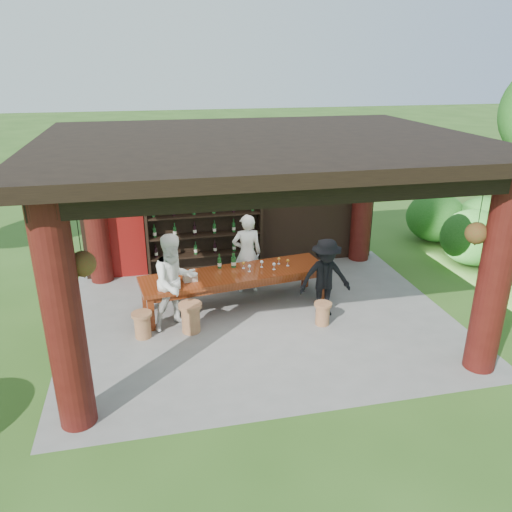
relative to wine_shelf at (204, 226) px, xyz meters
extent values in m
plane|color=#2D5119|center=(0.76, -2.45, -1.18)|extent=(90.00, 90.00, 0.00)
cube|color=slate|center=(0.76, -2.45, -1.23)|extent=(7.40, 5.90, 0.10)
cube|color=black|center=(0.76, 0.30, 0.47)|extent=(7.00, 0.18, 3.30)
cube|color=maroon|center=(-1.84, 0.20, -0.18)|extent=(0.95, 0.06, 2.00)
cylinder|color=#380C0A|center=(-2.39, -4.85, 0.47)|extent=(0.50, 0.50, 3.30)
cylinder|color=#380C0A|center=(3.91, -4.85, 0.47)|extent=(0.50, 0.50, 3.30)
cylinder|color=#380C0A|center=(-2.39, 0.10, 0.47)|extent=(0.50, 0.50, 3.30)
cylinder|color=#380C0A|center=(3.91, 0.10, 0.47)|extent=(0.50, 0.50, 3.30)
cube|color=black|center=(0.76, -4.85, 1.97)|extent=(6.70, 0.35, 0.35)
cube|color=black|center=(-2.39, -2.45, 1.97)|extent=(0.30, 5.20, 0.30)
cube|color=black|center=(3.91, -2.45, 1.97)|extent=(0.30, 5.20, 0.30)
cube|color=black|center=(0.76, -2.45, 2.22)|extent=(7.50, 6.00, 0.20)
cylinder|color=black|center=(-2.09, -4.65, 1.45)|extent=(0.01, 0.01, 0.75)
cone|color=black|center=(-2.09, -4.65, 0.99)|extent=(0.32, 0.32, 0.18)
sphere|color=#1E5919|center=(-2.09, -4.65, 1.10)|extent=(0.34, 0.34, 0.34)
cylinder|color=black|center=(3.61, -4.65, 1.45)|extent=(0.01, 0.01, 0.75)
cone|color=black|center=(3.61, -4.65, 0.99)|extent=(0.32, 0.32, 0.18)
sphere|color=#1E5919|center=(3.61, -4.65, 1.10)|extent=(0.34, 0.34, 0.34)
cube|color=#63260E|center=(0.37, -1.85, -0.47)|extent=(3.87, 1.48, 0.08)
cube|color=#63260E|center=(0.37, -1.85, -0.57)|extent=(3.65, 1.30, 0.12)
cube|color=#63260E|center=(-1.32, -2.47, -0.84)|extent=(0.14, 0.14, 0.67)
cube|color=#63260E|center=(2.17, -1.99, -0.84)|extent=(0.14, 0.14, 0.67)
cube|color=#63260E|center=(-1.43, -1.71, -0.84)|extent=(0.14, 0.14, 0.67)
cube|color=#63260E|center=(2.06, -1.23, -0.84)|extent=(0.14, 0.14, 0.67)
cylinder|color=#94593B|center=(-0.61, -2.69, -0.93)|extent=(0.34, 0.34, 0.50)
cylinder|color=#94593B|center=(-0.61, -2.69, -0.64)|extent=(0.43, 0.43, 0.07)
cylinder|color=#94593B|center=(1.87, -2.95, -0.98)|extent=(0.27, 0.27, 0.39)
cylinder|color=#94593B|center=(1.87, -2.95, -0.76)|extent=(0.34, 0.34, 0.05)
cylinder|color=#94593B|center=(-1.49, -2.70, -0.96)|extent=(0.29, 0.29, 0.43)
cylinder|color=#94593B|center=(-1.49, -2.70, -0.72)|extent=(0.37, 0.37, 0.06)
imported|color=silver|center=(0.76, -1.16, -0.31)|extent=(0.65, 0.44, 1.73)
imported|color=white|center=(-0.85, -2.43, -0.26)|extent=(1.09, 0.98, 1.84)
imported|color=black|center=(2.02, -2.57, -0.39)|extent=(1.04, 0.62, 1.58)
cube|color=#BF6672|center=(-0.54, -2.06, -0.36)|extent=(0.28, 0.21, 0.14)
ellipsoid|color=#194C14|center=(6.50, -0.81, -0.60)|extent=(1.60, 1.60, 1.36)
ellipsoid|color=#194C14|center=(6.51, 0.94, -0.60)|extent=(1.60, 1.60, 1.36)
ellipsoid|color=#194C14|center=(7.53, 0.23, -0.60)|extent=(1.60, 1.60, 1.36)
camera|label=1|loc=(-1.18, -10.91, 3.54)|focal=35.00mm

